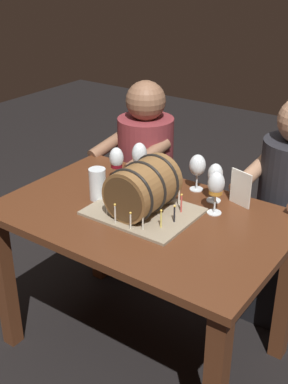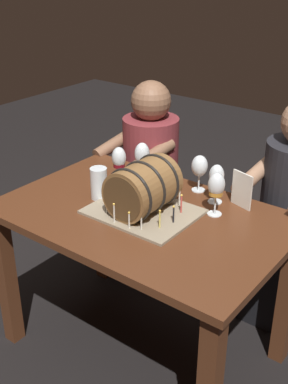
% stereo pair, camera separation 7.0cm
% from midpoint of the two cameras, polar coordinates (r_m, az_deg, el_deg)
% --- Properties ---
extents(ground_plane, '(8.00, 8.00, 0.00)m').
position_cam_midpoint_polar(ground_plane, '(2.58, 0.73, -17.29)').
color(ground_plane, black).
extents(dining_table, '(1.23, 0.80, 0.76)m').
position_cam_midpoint_polar(dining_table, '(2.20, 0.82, -5.30)').
color(dining_table, '#562D19').
rests_on(dining_table, ground).
extents(barrel_cake, '(0.44, 0.35, 0.24)m').
position_cam_midpoint_polar(barrel_cake, '(2.08, 0.96, 0.21)').
color(barrel_cake, gray).
rests_on(barrel_cake, dining_table).
extents(wine_glass_red, '(0.07, 0.07, 0.18)m').
position_cam_midpoint_polar(wine_glass_red, '(2.36, -2.04, 3.75)').
color(wine_glass_red, white).
rests_on(wine_glass_red, dining_table).
extents(wine_glass_rose, '(0.07, 0.07, 0.19)m').
position_cam_midpoint_polar(wine_glass_rose, '(2.39, 0.63, 4.17)').
color(wine_glass_rose, white).
rests_on(wine_glass_rose, dining_table).
extents(wine_glass_empty, '(0.08, 0.08, 0.18)m').
position_cam_midpoint_polar(wine_glass_empty, '(2.30, 7.26, 2.89)').
color(wine_glass_empty, white).
rests_on(wine_glass_empty, dining_table).
extents(wine_glass_amber, '(0.07, 0.07, 0.19)m').
position_cam_midpoint_polar(wine_glass_amber, '(2.09, 9.25, 0.62)').
color(wine_glass_amber, white).
rests_on(wine_glass_amber, dining_table).
extents(wine_glass_white, '(0.07, 0.07, 0.18)m').
position_cam_midpoint_polar(wine_glass_white, '(2.20, 9.22, 1.66)').
color(wine_glass_white, white).
rests_on(wine_glass_white, dining_table).
extents(beer_pint, '(0.08, 0.08, 0.15)m').
position_cam_midpoint_polar(beer_pint, '(2.24, -4.30, 0.86)').
color(beer_pint, white).
rests_on(beer_pint, dining_table).
extents(menu_card, '(0.11, 0.04, 0.16)m').
position_cam_midpoint_polar(menu_card, '(2.20, 12.06, 0.23)').
color(menu_card, silver).
rests_on(menu_card, dining_table).
extents(person_seated_left, '(0.39, 0.49, 1.14)m').
position_cam_midpoint_polar(person_seated_left, '(2.92, 1.38, 0.66)').
color(person_seated_left, '#4C1B1E').
rests_on(person_seated_left, ground).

